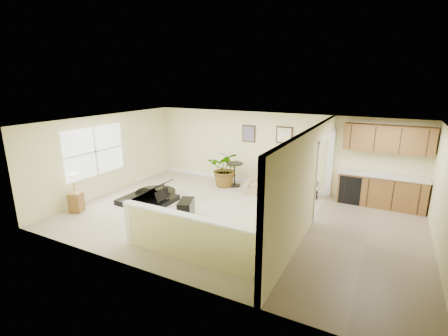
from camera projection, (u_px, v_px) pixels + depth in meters
The scene contains 20 objects.
floor at pixel (236, 218), 8.56m from camera, with size 9.00×9.00×0.00m, color tan.
back_wall at pixel (275, 151), 10.79m from camera, with size 9.00×0.04×2.50m, color #F1EAA4.
front_wall at pixel (163, 215), 5.66m from camera, with size 9.00×0.04×2.50m, color #F1EAA4.
left_wall at pixel (108, 154), 10.23m from camera, with size 0.04×6.00×2.50m, color #F1EAA4.
right_wall at pixel (448, 203), 6.22m from camera, with size 0.04×6.00×2.50m, color #F1EAA4.
ceiling at pixel (237, 124), 7.90m from camera, with size 9.00×6.00×0.04m, color white.
kitchen_vinyl at pixel (365, 245), 7.15m from camera, with size 2.70×6.00×0.01m, color gray.
interior_partition at pixel (310, 181), 7.65m from camera, with size 0.18×5.99×2.50m.
pony_half_wall at pixel (190, 237), 6.42m from camera, with size 3.42×0.22×1.00m.
left_window at pixel (95, 151), 9.74m from camera, with size 0.05×2.15×1.45m, color white.
wall_art_left at pixel (249, 134), 11.06m from camera, with size 0.48×0.04×0.58m.
wall_mirror at pixel (284, 135), 10.49m from camera, with size 0.55×0.04×0.55m.
kitchen_cabinets at pixel (378, 176), 9.25m from camera, with size 2.36×0.65×2.33m.
piano at pixel (149, 182), 9.65m from camera, with size 1.76×1.81×1.39m.
piano_bench at pixel (186, 209), 8.61m from camera, with size 0.34×0.68×0.45m, color black.
loveseat at pixel (268, 184), 10.40m from camera, with size 1.49×0.94×0.80m.
accent_table at pixel (235, 171), 11.01m from camera, with size 0.56×0.56×0.82m.
palm_plant at pixel (226, 169), 10.96m from camera, with size 1.30×1.18×1.25m.
small_plant at pixel (313, 191), 9.93m from camera, with size 0.40×0.40×0.58m.
lamp_stand at pixel (75, 196), 8.87m from camera, with size 0.41×0.41×1.08m.
Camera 1 is at (3.36, -7.16, 3.54)m, focal length 26.00 mm.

